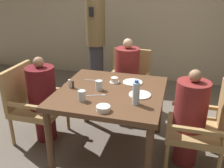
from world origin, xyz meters
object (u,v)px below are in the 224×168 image
Objects in this scene: standing_host at (96,37)px; diner_in_left_chair at (43,99)px; plate_main_left at (133,82)px; bowl_small at (103,108)px; glass_tall_near at (99,85)px; chair_far_side at (129,80)px; diner_in_right_chair at (190,118)px; diner_in_far_chair at (127,78)px; chair_left_side at (32,101)px; teacup_with_saucer at (114,80)px; glass_tall_mid at (82,96)px; plate_main_right at (140,95)px; chair_right_side at (204,125)px; water_bottle at (136,93)px.

diner_in_left_chair is at bearing -96.43° from standing_host.
plate_main_left is 0.72m from bowl_small.
glass_tall_near is at bearing 112.93° from bowl_small.
standing_host reaches higher than glass_tall_near.
chair_far_side reaches higher than glass_tall_near.
diner_in_right_chair reaches higher than plate_main_left.
diner_in_far_chair is 1.16m from diner_in_right_chair.
glass_tall_near is (0.84, -0.02, 0.31)m from chair_left_side.
glass_tall_near reaches higher than teacup_with_saucer.
plate_main_left is 0.68m from glass_tall_mid.
plate_main_right is (0.97, -1.48, -0.22)m from standing_host.
glass_tall_mid is at bearing -152.48° from plate_main_right.
glass_tall_near is at bearing -98.16° from diner_in_far_chair.
diner_in_right_chair is 8.33× the size of bowl_small.
chair_far_side reaches higher than plate_main_left.
chair_left_side is 1.00× the size of chair_right_side.
bowl_small is (0.06, -1.26, 0.19)m from diner_in_far_chair.
plate_main_left is at bearing 104.29° from water_bottle.
teacup_with_saucer is at bearing 71.37° from glass_tall_mid.
chair_far_side reaches higher than teacup_with_saucer.
diner_in_far_chair is 8.89× the size of bowl_small.
glass_tall_near is (-0.94, -0.02, 0.25)m from diner_in_right_chair.
diner_in_left_chair is 1.63m from diner_in_right_chair.
diner_in_right_chair is 1.09m from glass_tall_mid.
diner_in_far_chair is at bearing 106.37° from water_bottle.
diner_in_right_chair is 4.71× the size of plate_main_left.
chair_far_side is 1.32m from glass_tall_mid.
diner_in_far_chair is at bearing 45.06° from diner_in_left_chair.
teacup_with_saucer is at bearing 67.32° from glass_tall_near.
glass_tall_near is at bearing -136.55° from plate_main_left.
diner_in_left_chair is at bearing -164.37° from teacup_with_saucer.
standing_host is 17.15× the size of glass_tall_near.
glass_tall_mid is (-0.18, -0.53, 0.03)m from teacup_with_saucer.
water_bottle is at bearing -159.99° from chair_right_side.
bowl_small is (1.02, -0.44, 0.28)m from chair_left_side.
teacup_with_saucer is (-0.83, 0.22, 0.23)m from diner_in_right_chair.
diner_in_far_chair is at bearing 92.65° from bowl_small.
chair_left_side is at bearing -139.61° from diner_in_far_chair.
glass_tall_mid is (0.76, -0.30, 0.31)m from chair_left_side.
diner_in_left_chair is 0.58× the size of standing_host.
chair_right_side is 1.23m from glass_tall_mid.
standing_host reaches higher than plate_main_left.
chair_left_side is 0.86× the size of diner_in_right_chair.
diner_in_right_chair is at bearing -22.76° from plate_main_left.
plate_main_left is at bearing -71.78° from diner_in_far_chair.
diner_in_right_chair is (-0.15, 0.00, 0.05)m from chair_right_side.
diner_in_far_chair is 4.67× the size of water_bottle.
glass_tall_mid is (-0.51, -0.07, -0.06)m from water_bottle.
chair_far_side is at bearing 134.95° from chair_right_side.
chair_far_side is 4.06× the size of plate_main_right.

